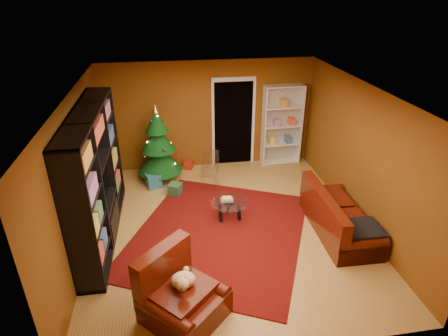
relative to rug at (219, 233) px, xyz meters
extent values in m
cube|color=#A87D3A|center=(0.19, 0.19, -0.03)|extent=(5.00, 5.50, 0.05)
cube|color=silver|center=(0.19, 0.19, 2.62)|extent=(5.00, 5.50, 0.05)
cube|color=brown|center=(0.19, 2.96, 1.29)|extent=(5.00, 0.05, 2.60)
cube|color=brown|center=(-2.34, 0.19, 1.29)|extent=(0.05, 5.50, 2.60)
cube|color=brown|center=(2.71, 0.19, 1.29)|extent=(0.05, 5.50, 2.60)
cube|color=#5C0D09|center=(0.00, 0.00, 0.00)|extent=(4.12, 4.35, 0.02)
cube|color=#23667D|center=(-1.20, 1.97, 0.15)|extent=(0.39, 0.39, 0.31)
cube|color=#265631|center=(-0.74, 1.55, 0.12)|extent=(0.34, 0.34, 0.26)
cube|color=#A01C10|center=(-0.36, 2.78, 0.10)|extent=(0.26, 0.26, 0.21)
camera|label=1|loc=(-0.79, -5.59, 4.18)|focal=30.00mm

